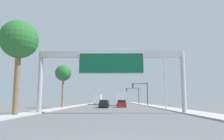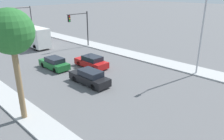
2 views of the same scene
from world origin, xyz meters
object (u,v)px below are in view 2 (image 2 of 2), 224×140
object	(u,v)px
car_near_center	(91,62)
palm_tree_background	(11,33)
truck_box_secondary	(34,37)
traffic_light_mid_block	(24,15)
car_near_right	(90,77)
car_far_right	(54,63)
street_lamp_right	(201,28)
traffic_light_near_intersection	(81,24)

from	to	relation	value
car_near_center	palm_tree_background	size ratio (longest dim) A/B	0.56
truck_box_secondary	traffic_light_mid_block	size ratio (longest dim) A/B	1.30
car_near_right	traffic_light_mid_block	distance (m)	33.85
car_far_right	street_lamp_right	bearing A→B (deg)	-52.83
truck_box_secondary	palm_tree_background	distance (m)	23.23
car_far_right	truck_box_secondary	world-z (taller)	truck_box_secondary
truck_box_secondary	traffic_light_mid_block	xyz separation A→B (m)	(5.26, 14.19, 2.19)
car_far_right	traffic_light_mid_block	size ratio (longest dim) A/B	0.77
car_near_right	truck_box_secondary	bearing A→B (deg)	79.21
car_near_center	traffic_light_near_intersection	distance (m)	10.82
car_near_right	traffic_light_near_intersection	xyz separation A→B (m)	(8.96, 12.55, 3.22)
car_near_right	street_lamp_right	xyz separation A→B (m)	(10.11, -6.63, 4.62)
truck_box_secondary	palm_tree_background	size ratio (longest dim) A/B	0.92
car_near_right	traffic_light_mid_block	xyz separation A→B (m)	(8.76, 32.55, 3.18)
car_far_right	car_near_center	bearing A→B (deg)	-39.73
truck_box_secondary	palm_tree_background	xyz separation A→B (m)	(-11.15, -19.81, 4.76)
car_near_center	car_near_right	bearing A→B (deg)	-132.74
car_far_right	traffic_light_mid_block	distance (m)	27.48
palm_tree_background	street_lamp_right	size ratio (longest dim) A/B	0.88
traffic_light_near_intersection	street_lamp_right	world-z (taller)	street_lamp_right
truck_box_secondary	street_lamp_right	bearing A→B (deg)	-75.19
car_near_center	car_far_right	world-z (taller)	car_near_center
car_far_right	traffic_light_near_intersection	bearing A→B (deg)	33.14
traffic_light_near_intersection	traffic_light_mid_block	distance (m)	20.00
car_far_right	palm_tree_background	distance (m)	12.59
car_near_right	traffic_light_near_intersection	distance (m)	15.75
car_near_right	truck_box_secondary	size ratio (longest dim) A/B	0.64
traffic_light_mid_block	palm_tree_background	xyz separation A→B (m)	(-16.40, -34.00, 2.56)
car_near_right	traffic_light_mid_block	world-z (taller)	traffic_light_mid_block
car_near_right	traffic_light_near_intersection	bearing A→B (deg)	54.47
car_far_right	palm_tree_background	size ratio (longest dim) A/B	0.55
truck_box_secondary	traffic_light_near_intersection	bearing A→B (deg)	-46.78
palm_tree_background	traffic_light_near_intersection	bearing A→B (deg)	40.14
car_near_center	traffic_light_mid_block	distance (m)	29.41
traffic_light_mid_block	street_lamp_right	size ratio (longest dim) A/B	0.62
car_far_right	street_lamp_right	size ratio (longest dim) A/B	0.48
car_near_right	truck_box_secondary	distance (m)	18.71
traffic_light_mid_block	palm_tree_background	world-z (taller)	palm_tree_background
street_lamp_right	traffic_light_near_intersection	bearing A→B (deg)	93.42
traffic_light_near_intersection	traffic_light_mid_block	xyz separation A→B (m)	(-0.20, 20.00, -0.04)
car_far_right	traffic_light_near_intersection	size ratio (longest dim) A/B	0.76
car_far_right	truck_box_secondary	distance (m)	12.22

